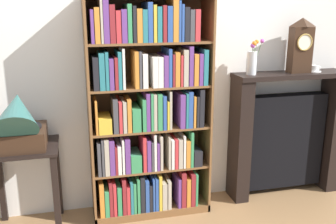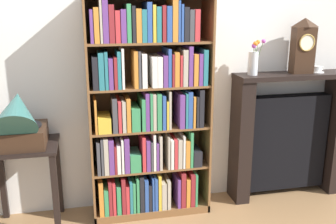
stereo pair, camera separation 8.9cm
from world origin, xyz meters
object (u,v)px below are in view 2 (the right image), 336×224
at_px(bookshelf, 148,114).
at_px(mantel_clock, 303,46).
at_px(side_table_left, 26,168).
at_px(gramophone, 19,121).
at_px(flower_vase, 254,61).
at_px(fireplace_mantel, 287,136).
at_px(teacup_with_saucer, 317,70).

relative_size(bookshelf, mantel_clock, 3.83).
distance_m(side_table_left, gramophone, 0.39).
relative_size(mantel_clock, flower_vase, 1.56).
relative_size(gramophone, mantel_clock, 1.10).
height_order(gramophone, fireplace_mantel, gramophone).
height_order(side_table_left, mantel_clock, mantel_clock).
xyz_separation_m(mantel_clock, flower_vase, (-0.44, -0.00, -0.11)).
distance_m(gramophone, fireplace_mantel, 2.22).
height_order(bookshelf, side_table_left, bookshelf).
xyz_separation_m(gramophone, fireplace_mantel, (2.19, 0.17, -0.33)).
bearing_deg(flower_vase, side_table_left, -177.43).
height_order(gramophone, flower_vase, flower_vase).
distance_m(side_table_left, teacup_with_saucer, 2.49).
relative_size(bookshelf, gramophone, 3.47).
height_order(bookshelf, mantel_clock, bookshelf).
height_order(gramophone, teacup_with_saucer, gramophone).
height_order(bookshelf, fireplace_mantel, bookshelf).
bearing_deg(side_table_left, fireplace_mantel, 2.82).
bearing_deg(teacup_with_saucer, fireplace_mantel, 174.24).
relative_size(gramophone, fireplace_mantel, 0.45).
xyz_separation_m(fireplace_mantel, teacup_with_saucer, (0.21, -0.02, 0.59)).
bearing_deg(mantel_clock, fireplace_mantel, 158.94).
xyz_separation_m(gramophone, teacup_with_saucer, (2.40, 0.15, 0.26)).
bearing_deg(flower_vase, fireplace_mantel, 4.02).
distance_m(fireplace_mantel, flower_vase, 0.78).
relative_size(bookshelf, flower_vase, 5.96).
distance_m(side_table_left, mantel_clock, 2.41).
bearing_deg(fireplace_mantel, mantel_clock, -21.06).
relative_size(gramophone, teacup_with_saucer, 3.85).
bearing_deg(fireplace_mantel, side_table_left, -177.18).
xyz_separation_m(side_table_left, mantel_clock, (2.25, 0.08, 0.85)).
distance_m(gramophone, mantel_clock, 2.30).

